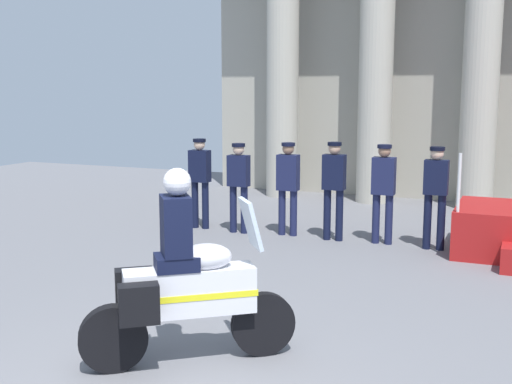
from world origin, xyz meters
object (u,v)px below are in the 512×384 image
motorcycle_with_rider (182,284)px  briefcase_on_ground (188,216)px  officer_in_row_3 (334,183)px  officer_in_row_1 (239,180)px  officer_in_row_5 (436,189)px  officer_in_row_4 (383,186)px  officer_in_row_2 (288,181)px  officer_in_row_0 (200,176)px

motorcycle_with_rider → briefcase_on_ground: motorcycle_with_rider is taller
officer_in_row_3 → officer_in_row_1: bearing=2.8°
officer_in_row_3 → officer_in_row_5: bearing=180.0°
officer_in_row_4 → briefcase_on_ground: 3.88m
officer_in_row_3 → officer_in_row_2: bearing=-4.2°
briefcase_on_ground → officer_in_row_1: bearing=-10.3°
officer_in_row_1 → officer_in_row_5: bearing=-178.6°
officer_in_row_2 → briefcase_on_ground: size_ratio=4.66×
motorcycle_with_rider → briefcase_on_ground: bearing=80.6°
officer_in_row_2 → officer_in_row_5: size_ratio=0.99×
officer_in_row_5 → briefcase_on_ground: (-4.66, 0.11, -0.83)m
officer_in_row_1 → motorcycle_with_rider: motorcycle_with_rider is taller
officer_in_row_0 → officer_in_row_3: size_ratio=0.99×
officer_in_row_1 → officer_in_row_2: bearing=-170.6°
officer_in_row_2 → officer_in_row_3: bearing=175.8°
officer_in_row_1 → officer_in_row_3: (1.77, 0.10, 0.04)m
officer_in_row_3 → motorcycle_with_rider: size_ratio=0.90×
officer_in_row_2 → briefcase_on_ground: bearing=-2.0°
officer_in_row_1 → officer_in_row_4: bearing=-176.4°
officer_in_row_2 → motorcycle_with_rider: motorcycle_with_rider is taller
officer_in_row_1 → officer_in_row_5: 3.48m
officer_in_row_0 → officer_in_row_5: 4.32m
officer_in_row_1 → briefcase_on_ground: officer_in_row_1 is taller
officer_in_row_1 → officer_in_row_5: size_ratio=0.97×
officer_in_row_5 → motorcycle_with_rider: motorcycle_with_rider is taller
officer_in_row_3 → officer_in_row_4: officer_in_row_3 is taller
officer_in_row_1 → officer_in_row_4: size_ratio=0.97×
motorcycle_with_rider → officer_in_row_3: bearing=53.4°
briefcase_on_ground → officer_in_row_4: bearing=-0.5°
officer_in_row_2 → officer_in_row_3: size_ratio=0.98×
officer_in_row_1 → motorcycle_with_rider: 5.77m
officer_in_row_0 → motorcycle_with_rider: (2.73, -5.52, -0.21)m
officer_in_row_2 → briefcase_on_ground: (-2.08, 0.06, -0.81)m
officer_in_row_0 → briefcase_on_ground: size_ratio=4.72×
briefcase_on_ground → officer_in_row_3: bearing=-2.3°
officer_in_row_1 → officer_in_row_4: (2.61, 0.18, 0.03)m
officer_in_row_5 → officer_in_row_0: bearing=0.1°
officer_in_row_0 → officer_in_row_1: officer_in_row_0 is taller
officer_in_row_0 → motorcycle_with_rider: size_ratio=0.90×
officer_in_row_5 → briefcase_on_ground: bearing=-1.7°
officer_in_row_5 → motorcycle_with_rider: size_ratio=0.89×
officer_in_row_1 → officer_in_row_4: 2.62m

